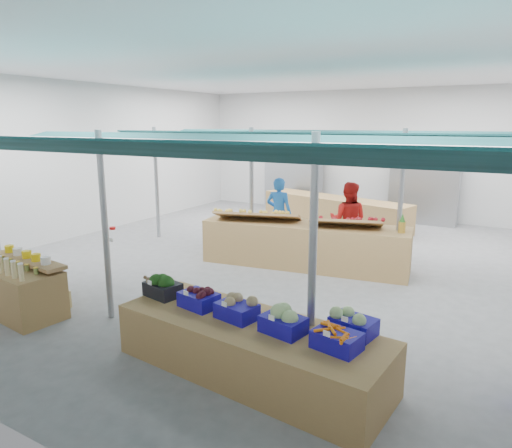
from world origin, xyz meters
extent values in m
plane|color=slate|center=(0.00, 0.00, 0.00)|extent=(13.00, 13.00, 0.00)
plane|color=silver|center=(0.00, 0.00, 4.20)|extent=(13.00, 13.00, 0.00)
plane|color=silver|center=(0.00, 6.50, 2.10)|extent=(12.00, 0.00, 12.00)
plane|color=silver|center=(-6.00, 0.00, 2.10)|extent=(0.00, 13.00, 13.00)
cylinder|color=gray|center=(-4.00, 0.50, 1.50)|extent=(0.10, 0.10, 3.00)
cylinder|color=gray|center=(-1.00, -4.00, 1.50)|extent=(0.10, 0.10, 3.00)
cylinder|color=gray|center=(-1.00, 0.50, 1.50)|extent=(0.10, 0.10, 3.00)
cylinder|color=gray|center=(2.50, -4.00, 1.50)|extent=(0.10, 0.10, 3.00)
cylinder|color=gray|center=(2.50, 0.50, 1.50)|extent=(0.10, 0.10, 3.00)
cylinder|color=gray|center=(0.75, -4.00, 2.85)|extent=(10.00, 0.06, 0.06)
cylinder|color=gray|center=(0.75, 0.50, 2.85)|extent=(10.00, 0.06, 0.06)
cube|color=black|center=(0.75, -4.65, 2.78)|extent=(9.50, 1.28, 0.30)
cube|color=black|center=(0.75, -3.35, 2.78)|extent=(9.50, 1.28, 0.30)
cube|color=black|center=(0.75, -0.15, 2.78)|extent=(9.50, 1.28, 0.30)
cube|color=black|center=(0.75, 1.15, 2.78)|extent=(9.50, 1.28, 0.30)
cube|color=#B23F33|center=(-2.50, 6.00, 1.00)|extent=(2.00, 0.50, 2.00)
cube|color=#B23F33|center=(2.00, 6.00, 1.00)|extent=(2.00, 0.50, 2.00)
cube|color=#9B7844|center=(-2.45, -4.65, 0.39)|extent=(1.84, 0.97, 0.78)
cube|color=#997247|center=(-2.43, -4.41, 0.86)|extent=(1.79, 0.53, 0.06)
cube|color=#9B7844|center=(1.82, -4.33, 0.34)|extent=(3.62, 1.50, 0.69)
cube|color=#9B7844|center=(0.60, 0.08, 0.48)|extent=(4.57, 1.74, 0.96)
cube|color=#9B7844|center=(-0.31, 4.32, 0.44)|extent=(4.94, 2.17, 0.87)
imported|color=#1B5EB4|center=(-0.60, 1.18, 0.89)|extent=(0.71, 0.52, 1.78)
imported|color=red|center=(1.20, 1.18, 0.89)|extent=(0.96, 0.80, 1.78)
cube|color=black|center=(0.31, -4.19, 0.79)|extent=(0.56, 0.44, 0.20)
cube|color=white|center=(0.27, -4.41, 0.95)|extent=(0.08, 0.02, 0.06)
cube|color=#150D94|center=(0.99, -4.26, 0.79)|extent=(0.56, 0.44, 0.20)
cube|color=white|center=(0.95, -4.47, 0.95)|extent=(0.08, 0.02, 0.06)
cube|color=#150D94|center=(1.63, -4.31, 0.79)|extent=(0.56, 0.44, 0.20)
cube|color=white|center=(1.59, -4.53, 0.95)|extent=(0.08, 0.02, 0.06)
cube|color=#150D94|center=(2.31, -4.38, 0.79)|extent=(0.56, 0.44, 0.20)
cube|color=white|center=(2.27, -4.59, 0.95)|extent=(0.08, 0.02, 0.06)
cube|color=#150D94|center=(2.99, -4.44, 0.79)|extent=(0.56, 0.44, 0.20)
cube|color=white|center=(2.95, -4.66, 0.95)|extent=(0.08, 0.02, 0.06)
sphere|color=brown|center=(0.15, -4.30, 0.93)|extent=(0.09, 0.09, 0.09)
sphere|color=brown|center=(0.10, -4.32, 0.97)|extent=(0.06, 0.06, 0.06)
cylinder|color=red|center=(-2.21, -2.76, 1.10)|extent=(0.12, 0.12, 0.05)
cube|color=white|center=(-2.21, -2.82, 0.88)|extent=(0.10, 0.01, 0.07)
cube|color=#997247|center=(-0.44, -0.19, 1.08)|extent=(2.02, 1.23, 0.26)
cube|color=#997247|center=(1.50, 0.12, 1.08)|extent=(1.64, 1.11, 0.26)
cylinder|color=#8C6019|center=(2.61, 0.29, 1.07)|extent=(0.14, 0.14, 0.22)
cone|color=#26661E|center=(2.61, 0.29, 1.26)|extent=(0.12, 0.12, 0.18)
cube|color=#150D94|center=(3.03, -4.00, 0.79)|extent=(0.55, 0.43, 0.20)
cube|color=white|center=(3.00, -4.22, 0.95)|extent=(0.08, 0.02, 0.06)
camera|label=1|loc=(4.51, -8.82, 3.09)|focal=32.00mm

